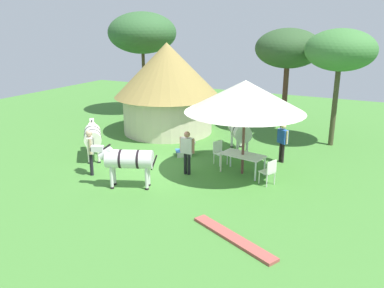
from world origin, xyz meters
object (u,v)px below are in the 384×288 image
object	(u,v)px
shade_umbrella	(245,96)
guest_beside_umbrella	(187,149)
thatched_hut	(167,85)
patio_chair_near_lawn	(219,151)
patio_chair_west_end	(269,171)
patio_dining_table	(243,157)
guest_behind_table	(283,139)
acacia_tree_left_background	(340,51)
acacia_tree_behind_hut	(288,49)
zebra_toward_hut	(239,130)
striped_lounge_chair	(185,150)
zebra_nearest_camera	(128,160)
standing_watcher	(90,148)
zebra_by_umbrella	(93,136)
acacia_tree_far_lawn	(142,33)

from	to	relation	value
shade_umbrella	guest_beside_umbrella	size ratio (longest dim) A/B	2.62
thatched_hut	patio_chair_near_lawn	world-z (taller)	thatched_hut
patio_chair_near_lawn	patio_chair_west_end	size ratio (longest dim) A/B	1.00
patio_dining_table	guest_behind_table	size ratio (longest dim) A/B	1.07
acacia_tree_left_background	shade_umbrella	bearing A→B (deg)	-114.27
patio_chair_west_end	acacia_tree_behind_hut	bearing A→B (deg)	38.19
guest_behind_table	shade_umbrella	bearing A→B (deg)	-82.66
zebra_toward_hut	patio_dining_table	bearing A→B (deg)	-98.50
patio_chair_west_end	guest_beside_umbrella	xyz separation A→B (m)	(-2.95, -0.38, 0.46)
striped_lounge_chair	zebra_toward_hut	size ratio (longest dim) A/B	0.46
patio_chair_near_lawn	zebra_nearest_camera	distance (m)	3.99
zebra_nearest_camera	zebra_toward_hut	distance (m)	5.70
patio_chair_near_lawn	striped_lounge_chair	world-z (taller)	patio_chair_near_lawn
patio_chair_west_end	standing_watcher	size ratio (longest dim) A/B	0.53
standing_watcher	zebra_by_umbrella	xyz separation A→B (m)	(-1.15, 1.47, -0.05)
thatched_hut	shade_umbrella	bearing A→B (deg)	-35.32
patio_chair_west_end	acacia_tree_left_background	world-z (taller)	acacia_tree_left_background
striped_lounge_chair	zebra_by_umbrella	size ratio (longest dim) A/B	0.54
patio_chair_west_end	zebra_nearest_camera	bearing A→B (deg)	146.47
guest_beside_umbrella	zebra_toward_hut	size ratio (longest dim) A/B	0.78
zebra_nearest_camera	zebra_by_umbrella	distance (m)	3.52
shade_umbrella	guest_behind_table	distance (m)	2.87
shade_umbrella	standing_watcher	bearing A→B (deg)	-151.74
acacia_tree_behind_hut	patio_chair_near_lawn	bearing A→B (deg)	-98.63
zebra_by_umbrella	acacia_tree_behind_hut	size ratio (longest dim) A/B	0.35
patio_chair_west_end	acacia_tree_far_lawn	distance (m)	13.32
striped_lounge_chair	acacia_tree_far_lawn	size ratio (longest dim) A/B	0.16
standing_watcher	zebra_by_umbrella	world-z (taller)	standing_watcher
shade_umbrella	acacia_tree_left_background	size ratio (longest dim) A/B	0.83
standing_watcher	acacia_tree_behind_hut	world-z (taller)	acacia_tree_behind_hut
zebra_by_umbrella	acacia_tree_behind_hut	xyz separation A→B (m)	(5.76, 7.85, 3.15)
zebra_toward_hut	guest_beside_umbrella	bearing A→B (deg)	-134.06
patio_chair_near_lawn	guest_behind_table	xyz separation A→B (m)	(2.13, 1.31, 0.43)
zebra_nearest_camera	zebra_by_umbrella	xyz separation A→B (m)	(-3.03, 1.79, -0.02)
zebra_toward_hut	striped_lounge_chair	bearing A→B (deg)	-170.86
patio_chair_near_lawn	standing_watcher	distance (m)	4.91
shade_umbrella	patio_dining_table	world-z (taller)	shade_umbrella
patio_chair_west_end	zebra_nearest_camera	xyz separation A→B (m)	(-4.16, -2.34, 0.46)
patio_chair_west_end	patio_dining_table	bearing A→B (deg)	90.00
patio_dining_table	patio_chair_west_end	bearing A→B (deg)	-27.12
patio_dining_table	patio_chair_near_lawn	xyz separation A→B (m)	(-1.18, 0.59, -0.14)
guest_beside_umbrella	patio_chair_west_end	bearing A→B (deg)	6.41
patio_chair_near_lawn	acacia_tree_far_lawn	xyz separation A→B (m)	(-7.74, 6.40, 4.23)
patio_chair_near_lawn	acacia_tree_behind_hut	size ratio (longest dim) A/B	0.18
zebra_nearest_camera	zebra_toward_hut	bearing A→B (deg)	-42.53
standing_watcher	zebra_nearest_camera	bearing A→B (deg)	36.45
guest_beside_umbrella	shade_umbrella	bearing A→B (deg)	28.01
standing_watcher	patio_chair_near_lawn	bearing A→B (deg)	87.20
guest_behind_table	striped_lounge_chair	world-z (taller)	guest_behind_table
guest_behind_table	zebra_by_umbrella	xyz separation A→B (m)	(-6.97, -3.05, 0.02)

